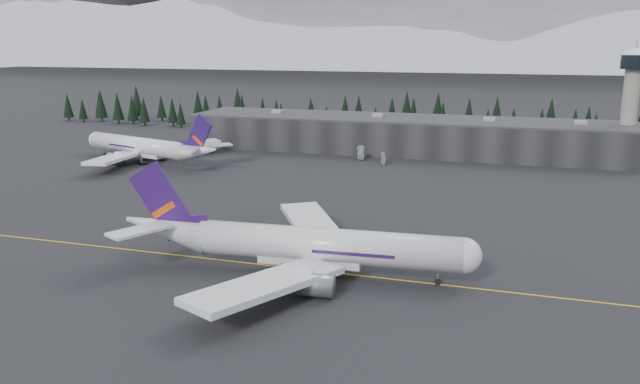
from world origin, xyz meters
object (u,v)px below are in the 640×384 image
(terminal, at_px, (404,135))
(jet_parked, at_px, (148,147))
(gse_vehicle_b, at_px, (384,163))
(jet_main, at_px, (295,244))
(gse_vehicle_a, at_px, (361,158))
(control_tower, at_px, (631,92))

(terminal, height_order, jet_parked, jet_parked)
(terminal, height_order, gse_vehicle_b, terminal)
(jet_main, xyz_separation_m, gse_vehicle_a, (-14.02, 107.44, -4.69))
(jet_main, distance_m, jet_parked, 115.82)
(terminal, xyz_separation_m, jet_main, (2.90, -128.98, -0.90))
(terminal, bearing_deg, gse_vehicle_b, -94.12)
(terminal, xyz_separation_m, control_tower, (75.00, 3.00, 17.11))
(terminal, relative_size, gse_vehicle_a, 31.27)
(jet_main, distance_m, gse_vehicle_a, 108.45)
(jet_main, relative_size, jet_parked, 1.08)
(jet_main, height_order, gse_vehicle_a, jet_main)
(control_tower, distance_m, jet_main, 151.46)
(jet_main, distance_m, gse_vehicle_b, 101.78)
(jet_main, bearing_deg, terminal, 87.06)
(jet_parked, height_order, gse_vehicle_b, jet_parked)
(terminal, bearing_deg, jet_parked, -149.28)
(terminal, height_order, gse_vehicle_a, terminal)
(jet_parked, distance_m, gse_vehicle_a, 72.19)
(gse_vehicle_b, bearing_deg, gse_vehicle_a, -158.85)
(gse_vehicle_a, relative_size, gse_vehicle_b, 1.18)
(gse_vehicle_a, bearing_deg, gse_vehicle_b, -31.65)
(jet_parked, relative_size, gse_vehicle_b, 13.86)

